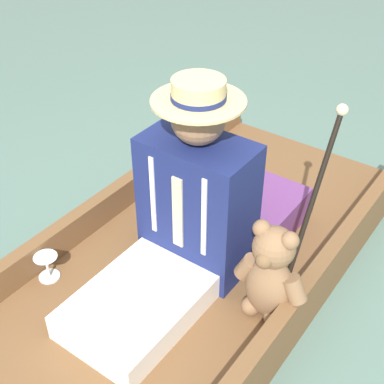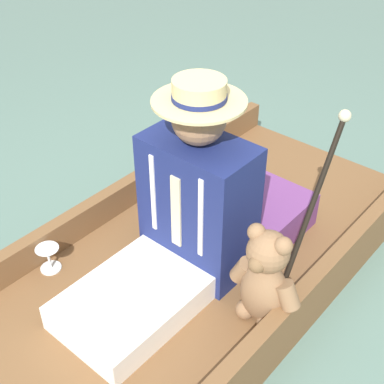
{
  "view_description": "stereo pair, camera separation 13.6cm",
  "coord_description": "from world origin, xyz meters",
  "px_view_note": "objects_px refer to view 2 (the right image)",
  "views": [
    {
      "loc": [
        -0.96,
        1.27,
        1.69
      ],
      "look_at": [
        -0.01,
        -0.04,
        0.5
      ],
      "focal_mm": 50.0,
      "sensor_mm": 36.0,
      "label": 1
    },
    {
      "loc": [
        -1.07,
        1.19,
        1.69
      ],
      "look_at": [
        -0.01,
        -0.04,
        0.5
      ],
      "focal_mm": 50.0,
      "sensor_mm": 36.0,
      "label": 2
    }
  ],
  "objects_px": {
    "wine_glass": "(48,254)",
    "teddy_bear": "(265,280)",
    "walking_cane": "(314,200)",
    "seated_person": "(183,217)"
  },
  "relations": [
    {
      "from": "wine_glass",
      "to": "teddy_bear",
      "type": "bearing_deg",
      "value": -156.31
    },
    {
      "from": "wine_glass",
      "to": "walking_cane",
      "type": "xyz_separation_m",
      "value": [
        -0.83,
        -0.58,
        0.35
      ]
    },
    {
      "from": "seated_person",
      "to": "teddy_bear",
      "type": "relative_size",
      "value": 1.94
    },
    {
      "from": "walking_cane",
      "to": "teddy_bear",
      "type": "bearing_deg",
      "value": 82.61
    },
    {
      "from": "seated_person",
      "to": "walking_cane",
      "type": "height_order",
      "value": "seated_person"
    },
    {
      "from": "seated_person",
      "to": "walking_cane",
      "type": "distance_m",
      "value": 0.49
    },
    {
      "from": "seated_person",
      "to": "wine_glass",
      "type": "height_order",
      "value": "seated_person"
    },
    {
      "from": "teddy_bear",
      "to": "walking_cane",
      "type": "relative_size",
      "value": 0.57
    },
    {
      "from": "teddy_bear",
      "to": "walking_cane",
      "type": "distance_m",
      "value": 0.33
    },
    {
      "from": "wine_glass",
      "to": "walking_cane",
      "type": "distance_m",
      "value": 1.08
    }
  ]
}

